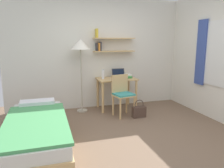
{
  "coord_description": "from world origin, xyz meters",
  "views": [
    {
      "loc": [
        -1.28,
        -3.11,
        1.6
      ],
      "look_at": [
        -0.17,
        0.51,
        0.85
      ],
      "focal_mm": 34.95,
      "sensor_mm": 36.0,
      "label": 1
    }
  ],
  "objects_px": {
    "bed": "(37,133)",
    "standing_lamp": "(81,48)",
    "book_stack": "(128,76)",
    "laptop": "(119,75)",
    "handbag": "(139,111)",
    "desk_chair": "(122,93)",
    "water_bottle": "(103,74)",
    "desk": "(116,84)"
  },
  "relations": [
    {
      "from": "desk",
      "to": "desk_chair",
      "type": "height_order",
      "value": "desk_chair"
    },
    {
      "from": "desk",
      "to": "handbag",
      "type": "height_order",
      "value": "desk"
    },
    {
      "from": "desk",
      "to": "standing_lamp",
      "type": "height_order",
      "value": "standing_lamp"
    },
    {
      "from": "standing_lamp",
      "to": "water_bottle",
      "type": "relative_size",
      "value": 7.5
    },
    {
      "from": "book_stack",
      "to": "bed",
      "type": "bearing_deg",
      "value": -142.86
    },
    {
      "from": "water_bottle",
      "to": "standing_lamp",
      "type": "bearing_deg",
      "value": 177.15
    },
    {
      "from": "standing_lamp",
      "to": "handbag",
      "type": "relative_size",
      "value": 4.27
    },
    {
      "from": "desk_chair",
      "to": "water_bottle",
      "type": "xyz_separation_m",
      "value": [
        -0.29,
        0.53,
        0.34
      ]
    },
    {
      "from": "bed",
      "to": "standing_lamp",
      "type": "relative_size",
      "value": 1.25
    },
    {
      "from": "standing_lamp",
      "to": "book_stack",
      "type": "xyz_separation_m",
      "value": [
        1.11,
        -0.04,
        -0.67
      ]
    },
    {
      "from": "standing_lamp",
      "to": "handbag",
      "type": "height_order",
      "value": "standing_lamp"
    },
    {
      "from": "bed",
      "to": "laptop",
      "type": "relative_size",
      "value": 6.43
    },
    {
      "from": "bed",
      "to": "desk_chair",
      "type": "xyz_separation_m",
      "value": [
        1.73,
        1.03,
        0.26
      ]
    },
    {
      "from": "laptop",
      "to": "desk_chair",
      "type": "bearing_deg",
      "value": -101.29
    },
    {
      "from": "standing_lamp",
      "to": "bed",
      "type": "bearing_deg",
      "value": -120.66
    },
    {
      "from": "handbag",
      "to": "book_stack",
      "type": "bearing_deg",
      "value": 88.57
    },
    {
      "from": "laptop",
      "to": "desk",
      "type": "bearing_deg",
      "value": -138.99
    },
    {
      "from": "book_stack",
      "to": "desk_chair",
      "type": "bearing_deg",
      "value": -121.5
    },
    {
      "from": "bed",
      "to": "handbag",
      "type": "distance_m",
      "value": 2.18
    },
    {
      "from": "laptop",
      "to": "book_stack",
      "type": "relative_size",
      "value": 1.22
    },
    {
      "from": "desk",
      "to": "handbag",
      "type": "distance_m",
      "value": 0.91
    },
    {
      "from": "laptop",
      "to": "handbag",
      "type": "distance_m",
      "value": 1.06
    },
    {
      "from": "standing_lamp",
      "to": "desk_chair",
      "type": "bearing_deg",
      "value": -34.89
    },
    {
      "from": "standing_lamp",
      "to": "water_bottle",
      "type": "xyz_separation_m",
      "value": [
        0.5,
        -0.02,
        -0.61
      ]
    },
    {
      "from": "desk",
      "to": "water_bottle",
      "type": "relative_size",
      "value": 4.12
    },
    {
      "from": "laptop",
      "to": "book_stack",
      "type": "xyz_separation_m",
      "value": [
        0.2,
        -0.08,
        -0.01
      ]
    },
    {
      "from": "standing_lamp",
      "to": "laptop",
      "type": "bearing_deg",
      "value": 2.57
    },
    {
      "from": "standing_lamp",
      "to": "handbag",
      "type": "xyz_separation_m",
      "value": [
        1.09,
        -0.77,
        -1.33
      ]
    },
    {
      "from": "desk_chair",
      "to": "laptop",
      "type": "bearing_deg",
      "value": 78.71
    },
    {
      "from": "standing_lamp",
      "to": "book_stack",
      "type": "relative_size",
      "value": 6.29
    },
    {
      "from": "water_bottle",
      "to": "desk",
      "type": "bearing_deg",
      "value": -0.79
    },
    {
      "from": "desk_chair",
      "to": "desk",
      "type": "bearing_deg",
      "value": 85.89
    },
    {
      "from": "standing_lamp",
      "to": "handbag",
      "type": "bearing_deg",
      "value": -35.39
    },
    {
      "from": "desk_chair",
      "to": "standing_lamp",
      "type": "xyz_separation_m",
      "value": [
        -0.79,
        0.55,
        0.95
      ]
    },
    {
      "from": "laptop",
      "to": "water_bottle",
      "type": "bearing_deg",
      "value": -170.84
    },
    {
      "from": "desk_chair",
      "to": "laptop",
      "type": "relative_size",
      "value": 2.78
    },
    {
      "from": "book_stack",
      "to": "handbag",
      "type": "xyz_separation_m",
      "value": [
        -0.02,
        -0.74,
        -0.65
      ]
    },
    {
      "from": "water_bottle",
      "to": "book_stack",
      "type": "distance_m",
      "value": 0.61
    },
    {
      "from": "bed",
      "to": "handbag",
      "type": "xyz_separation_m",
      "value": [
        2.03,
        0.81,
        -0.11
      ]
    },
    {
      "from": "laptop",
      "to": "handbag",
      "type": "xyz_separation_m",
      "value": [
        0.18,
        -0.81,
        -0.66
      ]
    },
    {
      "from": "laptop",
      "to": "book_stack",
      "type": "distance_m",
      "value": 0.21
    },
    {
      "from": "water_bottle",
      "to": "bed",
      "type": "bearing_deg",
      "value": -132.72
    }
  ]
}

